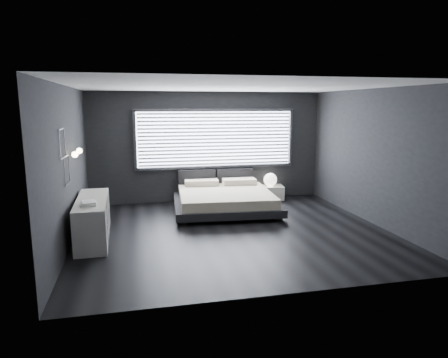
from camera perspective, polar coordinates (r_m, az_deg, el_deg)
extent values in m
plane|color=black|center=(7.97, 1.34, -7.47)|extent=(6.00, 6.00, 0.00)
plane|color=silver|center=(7.59, 1.44, 13.08)|extent=(6.00, 6.00, 0.00)
cube|color=black|center=(10.33, -2.31, 4.60)|extent=(6.00, 0.04, 2.80)
cube|color=black|center=(5.07, 8.92, -1.65)|extent=(6.00, 0.04, 2.80)
cube|color=black|center=(7.52, -21.39, 1.69)|extent=(0.04, 5.50, 2.80)
cube|color=black|center=(8.87, 20.59, 2.97)|extent=(0.04, 5.50, 2.80)
cube|color=white|center=(10.32, -1.20, 5.78)|extent=(4.00, 0.02, 1.38)
cube|color=#47474C|center=(10.09, -12.64, 5.42)|extent=(0.06, 0.08, 1.48)
cube|color=#47474C|center=(10.88, 9.48, 5.88)|extent=(0.06, 0.08, 1.48)
cube|color=#47474C|center=(10.26, -1.18, 9.83)|extent=(4.14, 0.08, 0.06)
cube|color=#47474C|center=(10.38, -1.15, 1.74)|extent=(4.14, 0.08, 0.06)
cube|color=silver|center=(10.27, -1.13, 5.75)|extent=(3.94, 0.03, 1.32)
cube|color=black|center=(10.28, -3.91, -0.11)|extent=(0.96, 0.16, 0.52)
cube|color=black|center=(10.48, 1.51, 0.11)|extent=(0.96, 0.16, 0.52)
cylinder|color=silver|center=(7.54, -21.06, 3.27)|extent=(0.10, 0.02, 0.02)
sphere|color=#FFE5B7|center=(7.53, -20.53, 3.29)|extent=(0.11, 0.11, 0.11)
cylinder|color=silver|center=(8.13, -20.46, 3.78)|extent=(0.10, 0.02, 0.02)
sphere|color=#FFE5B7|center=(8.12, -19.97, 3.81)|extent=(0.11, 0.11, 0.11)
cube|color=#47474C|center=(6.91, -22.24, 6.60)|extent=(0.01, 0.46, 0.02)
cube|color=#47474C|center=(6.95, -21.97, 2.82)|extent=(0.01, 0.46, 0.02)
cube|color=#47474C|center=(7.15, -21.81, 4.89)|extent=(0.01, 0.02, 0.46)
cube|color=#47474C|center=(6.70, -22.42, 4.52)|extent=(0.01, 0.02, 0.46)
cube|color=#47474C|center=(7.20, -21.66, 3.00)|extent=(0.01, 0.46, 0.02)
cube|color=#47474C|center=(7.27, -21.41, -0.60)|extent=(0.01, 0.46, 0.02)
cube|color=#47474C|center=(7.45, -21.27, 1.47)|extent=(0.01, 0.02, 0.46)
cube|color=#47474C|center=(7.00, -21.82, 0.90)|extent=(0.01, 0.02, 0.46)
cube|color=black|center=(8.48, -5.82, -6.11)|extent=(0.14, 0.14, 0.09)
cube|color=black|center=(8.79, 7.65, -5.54)|extent=(0.14, 0.14, 0.09)
cube|color=black|center=(10.24, -6.26, -3.21)|extent=(0.14, 0.14, 0.09)
cube|color=black|center=(10.50, 4.95, -2.85)|extent=(0.14, 0.14, 0.09)
cube|color=black|center=(9.41, 0.15, -3.56)|extent=(2.53, 2.43, 0.17)
cube|color=beige|center=(9.37, 0.15, -2.42)|extent=(2.26, 2.26, 0.21)
cube|color=beige|center=(10.09, -3.25, -0.47)|extent=(0.87, 0.51, 0.14)
cube|color=beige|center=(10.22, 2.15, -0.32)|extent=(0.87, 0.51, 0.14)
cube|color=white|center=(10.70, 6.76, -1.89)|extent=(0.67, 0.59, 0.36)
sphere|color=white|center=(10.58, 6.62, -0.09)|extent=(0.35, 0.35, 0.35)
cube|color=white|center=(7.79, -18.22, -5.48)|extent=(0.59, 1.94, 0.77)
cube|color=#47474C|center=(7.77, -16.21, -5.40)|extent=(0.06, 1.90, 0.75)
cube|color=white|center=(7.24, -18.84, -3.39)|extent=(0.30, 0.37, 0.04)
cube|color=white|center=(7.21, -18.79, -3.15)|extent=(0.28, 0.34, 0.03)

